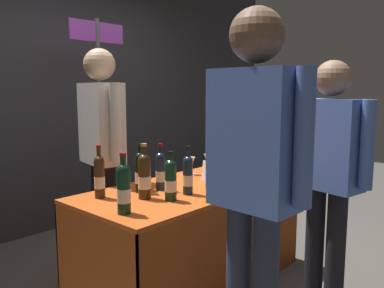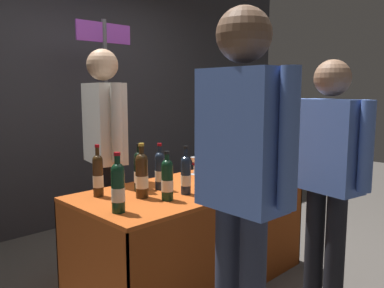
% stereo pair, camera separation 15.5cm
% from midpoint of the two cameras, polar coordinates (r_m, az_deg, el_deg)
% --- Properties ---
extents(ground_plane, '(12.00, 12.00, 0.00)m').
position_cam_midpoint_polar(ground_plane, '(3.07, 1.54, -19.42)').
color(ground_plane, '#514C47').
extents(back_partition, '(7.00, 0.12, 3.00)m').
position_cam_midpoint_polar(back_partition, '(4.22, -17.04, 8.81)').
color(back_partition, '#2D2D33').
rests_on(back_partition, ground_plane).
extents(tasting_table, '(1.68, 0.79, 0.73)m').
position_cam_midpoint_polar(tasting_table, '(2.87, 1.58, -10.27)').
color(tasting_table, '#B74C19').
rests_on(tasting_table, ground_plane).
extents(featured_wine_bottle, '(0.07, 0.07, 0.34)m').
position_cam_midpoint_polar(featured_wine_bottle, '(2.55, -11.81, -4.42)').
color(featured_wine_bottle, '#38230F').
rests_on(featured_wine_bottle, tasting_table).
extents(display_bottle_0, '(0.07, 0.07, 0.32)m').
position_cam_midpoint_polar(display_bottle_0, '(2.56, 0.84, -4.42)').
color(display_bottle_0, '#192333').
rests_on(display_bottle_0, tasting_table).
extents(display_bottle_1, '(0.08, 0.08, 0.34)m').
position_cam_midpoint_polar(display_bottle_1, '(2.20, -8.71, -6.17)').
color(display_bottle_1, black).
rests_on(display_bottle_1, tasting_table).
extents(display_bottle_2, '(0.07, 0.07, 0.31)m').
position_cam_midpoint_polar(display_bottle_2, '(2.42, -1.77, -5.13)').
color(display_bottle_2, black).
rests_on(display_bottle_2, tasting_table).
extents(display_bottle_3, '(0.08, 0.08, 0.33)m').
position_cam_midpoint_polar(display_bottle_3, '(3.48, 6.29, -1.05)').
color(display_bottle_3, '#192333').
rests_on(display_bottle_3, tasting_table).
extents(display_bottle_4, '(0.07, 0.07, 0.33)m').
position_cam_midpoint_polar(display_bottle_4, '(3.14, 7.86, -2.12)').
color(display_bottle_4, '#38230F').
rests_on(display_bottle_4, tasting_table).
extents(display_bottle_5, '(0.07, 0.07, 0.33)m').
position_cam_midpoint_polar(display_bottle_5, '(2.64, -6.02, -3.94)').
color(display_bottle_5, black).
rests_on(display_bottle_5, tasting_table).
extents(display_bottle_6, '(0.08, 0.08, 0.35)m').
position_cam_midpoint_polar(display_bottle_6, '(2.83, 8.51, -2.89)').
color(display_bottle_6, '#38230F').
rests_on(display_bottle_6, tasting_table).
extents(display_bottle_7, '(0.08, 0.08, 0.35)m').
position_cam_midpoint_polar(display_bottle_7, '(2.48, -5.53, -4.47)').
color(display_bottle_7, '#38230F').
rests_on(display_bottle_7, tasting_table).
extents(display_bottle_8, '(0.07, 0.07, 0.32)m').
position_cam_midpoint_polar(display_bottle_8, '(2.68, -3.04, -3.80)').
color(display_bottle_8, '#192333').
rests_on(display_bottle_8, tasting_table).
extents(wine_glass_near_vendor, '(0.07, 0.07, 0.14)m').
position_cam_midpoint_polar(wine_glass_near_vendor, '(3.15, 1.71, -2.69)').
color(wine_glass_near_vendor, silver).
rests_on(wine_glass_near_vendor, tasting_table).
extents(wine_glass_mid, '(0.07, 0.07, 0.15)m').
position_cam_midpoint_polar(wine_glass_mid, '(3.25, 4.09, -2.26)').
color(wine_glass_mid, silver).
rests_on(wine_glass_mid, tasting_table).
extents(flower_vase, '(0.09, 0.09, 0.38)m').
position_cam_midpoint_polar(flower_vase, '(2.97, 6.19, -2.86)').
color(flower_vase, tan).
rests_on(flower_vase, tasting_table).
extents(brochure_stand, '(0.09, 0.17, 0.15)m').
position_cam_midpoint_polar(brochure_stand, '(2.88, 3.93, -4.17)').
color(brochure_stand, silver).
rests_on(brochure_stand, tasting_table).
extents(vendor_presenter, '(0.29, 0.57, 1.71)m').
position_cam_midpoint_polar(vendor_presenter, '(3.06, -11.15, 0.64)').
color(vendor_presenter, black).
rests_on(vendor_presenter, ground_plane).
extents(taster_foreground_right, '(0.28, 0.56, 1.59)m').
position_cam_midpoint_polar(taster_foreground_right, '(2.57, 20.84, -3.06)').
color(taster_foreground_right, black).
rests_on(taster_foreground_right, ground_plane).
extents(taster_foreground_left, '(0.24, 0.56, 1.76)m').
position_cam_midpoint_polar(taster_foreground_left, '(1.77, 9.72, -3.45)').
color(taster_foreground_left, '#2D3347').
rests_on(taster_foreground_left, ground_plane).
extents(booth_signpost, '(0.56, 0.04, 2.04)m').
position_cam_midpoint_polar(booth_signpost, '(3.74, -11.18, 5.76)').
color(booth_signpost, '#47474C').
rests_on(booth_signpost, ground_plane).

